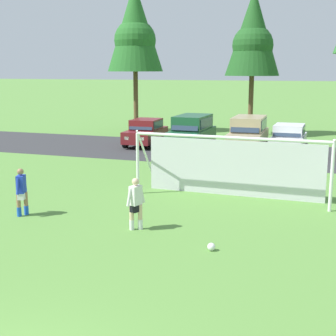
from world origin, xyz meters
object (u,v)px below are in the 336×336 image
player_defender_far (22,192)px  parked_car_slot_left (192,133)px  player_striker_near (136,204)px  parked_car_slot_center (289,139)px  soccer_goal (233,164)px  parked_car_slot_center_left (248,134)px  parked_car_slot_far_left (146,132)px  soccer_ball (211,247)px

player_defender_far → parked_car_slot_left: size_ratio=0.35×
player_striker_near → parked_car_slot_center: parked_car_slot_center is taller
soccer_goal → parked_car_slot_center_left: soccer_goal is taller
parked_car_slot_far_left → parked_car_slot_center: size_ratio=1.00×
player_defender_far → parked_car_slot_left: bearing=83.0°
parked_car_slot_center_left → parked_car_slot_center: (2.30, 0.53, -0.24)m
player_defender_far → parked_car_slot_left: 14.86m
parked_car_slot_far_left → soccer_ball: bearing=-63.4°
parked_car_slot_left → parked_car_slot_center: (5.71, 0.76, -0.24)m
parked_car_slot_left → player_striker_near: bearing=-80.8°
soccer_ball → parked_car_slot_far_left: size_ratio=0.05×
player_striker_near → player_defender_far: (-4.23, 0.13, 0.00)m
soccer_goal → parked_car_slot_left: 10.99m
player_striker_near → parked_car_slot_center_left: (1.01, 15.10, 0.29)m
parked_car_slot_far_left → parked_car_slot_center_left: 6.87m
soccer_ball → parked_car_slot_center: parked_car_slot_center is taller
soccer_goal → parked_car_slot_center_left: size_ratio=1.61×
parked_car_slot_center_left → parked_car_slot_center: size_ratio=1.09×
player_defender_far → parked_car_slot_center_left: size_ratio=0.35×
player_striker_near → parked_car_slot_left: bearing=99.2°
player_striker_near → parked_car_slot_center_left: bearing=86.2°
parked_car_slot_far_left → player_defender_far: bearing=-84.2°
player_striker_near → soccer_ball: bearing=-20.7°
player_striker_near → parked_car_slot_center_left: parked_car_slot_center_left is taller
parked_car_slot_center_left → player_defender_far: bearing=-109.3°
soccer_ball → parked_car_slot_center: size_ratio=0.05×
soccer_goal → parked_car_slot_center: size_ratio=1.76×
parked_car_slot_far_left → parked_car_slot_center_left: parked_car_slot_center_left is taller
soccer_goal → parked_car_slot_left: bearing=114.0°
player_striker_near → parked_car_slot_center_left: size_ratio=0.35×
player_striker_near → player_defender_far: same height
parked_car_slot_left → parked_car_slot_center: parked_car_slot_left is taller
soccer_goal → player_striker_near: soccer_goal is taller
soccer_goal → soccer_ball: bearing=-84.3°
soccer_ball → parked_car_slot_left: bearing=107.7°
parked_car_slot_center → soccer_goal: bearing=-96.5°
player_defender_far → parked_car_slot_far_left: size_ratio=0.39×
soccer_ball → parked_car_slot_far_left: parked_car_slot_far_left is taller
parked_car_slot_left → parked_car_slot_center: 5.76m
soccer_ball → player_striker_near: player_striker_near is taller
player_striker_near → parked_car_slot_center: 15.98m
player_defender_far → soccer_ball: bearing=-9.4°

